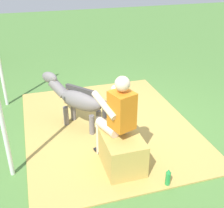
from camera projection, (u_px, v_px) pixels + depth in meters
The scene contains 6 objects.
ground_plane at pixel (125, 129), 5.09m from camera, with size 24.00×24.00×0.00m, color #4C7A38.
hay_patch at pixel (108, 125), 5.17m from camera, with size 3.46×2.87×0.02m, color tan.
hay_bale at pixel (122, 153), 4.07m from camera, with size 0.68×0.52×0.51m, color tan.
person_seated at pixel (117, 116), 3.95m from camera, with size 0.72×0.55×1.39m.
pony_standing at pixel (77, 99), 4.92m from camera, with size 1.11×1.01×0.90m.
soda_bottle at pixel (168, 178), 3.79m from camera, with size 0.07×0.07×0.28m.
Camera 1 is at (-4.06, 1.45, 2.76)m, focal length 46.40 mm.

